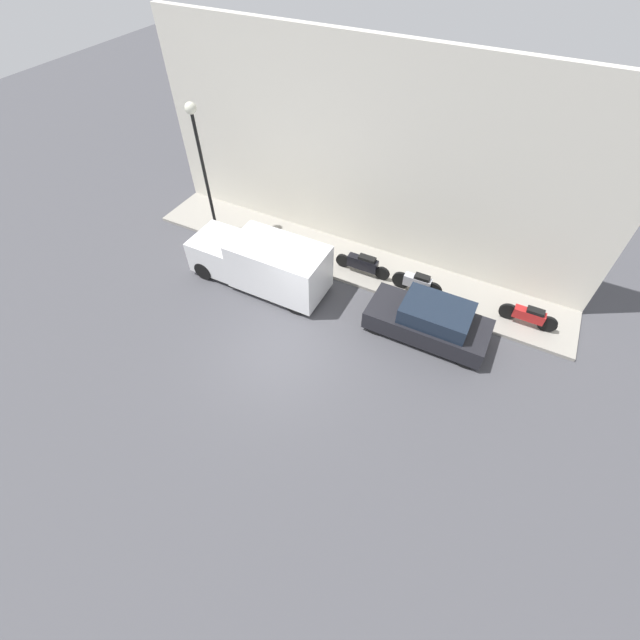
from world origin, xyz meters
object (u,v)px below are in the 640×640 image
at_px(parked_car, 429,321).
at_px(motorcycle_black, 363,264).
at_px(scooter_silver, 417,283).
at_px(motorcycle_red, 529,316).
at_px(streetlamp, 199,146).
at_px(delivery_van, 260,262).

bearing_deg(parked_car, motorcycle_black, 60.59).
bearing_deg(scooter_silver, motorcycle_red, -86.85).
xyz_separation_m(motorcycle_black, streetlamp, (-0.28, 6.50, 3.15)).
height_order(motorcycle_black, streetlamp, streetlamp).
bearing_deg(motorcycle_black, motorcycle_red, -88.85).
xyz_separation_m(delivery_van, motorcycle_black, (2.05, -3.10, -0.43)).
relative_size(parked_car, motorcycle_red, 2.10).
bearing_deg(parked_car, streetlamp, 81.43).
distance_m(delivery_van, scooter_silver, 5.59).
xyz_separation_m(parked_car, scooter_silver, (1.63, 0.94, -0.08)).
height_order(parked_car, streetlamp, streetlamp).
bearing_deg(motorcycle_red, streetlamp, 91.85).
distance_m(scooter_silver, motorcycle_red, 3.76).
relative_size(motorcycle_red, streetlamp, 0.36).
relative_size(scooter_silver, motorcycle_red, 0.98).
bearing_deg(parked_car, motorcycle_red, -56.90).
distance_m(delivery_van, motorcycle_black, 3.74).
bearing_deg(parked_car, delivery_van, 93.03).
relative_size(parked_car, streetlamp, 0.76).
relative_size(scooter_silver, streetlamp, 0.36).
bearing_deg(scooter_silver, parked_car, -150.20).
bearing_deg(delivery_van, motorcycle_black, -56.57).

